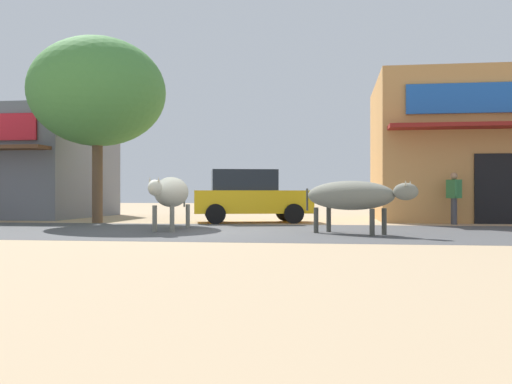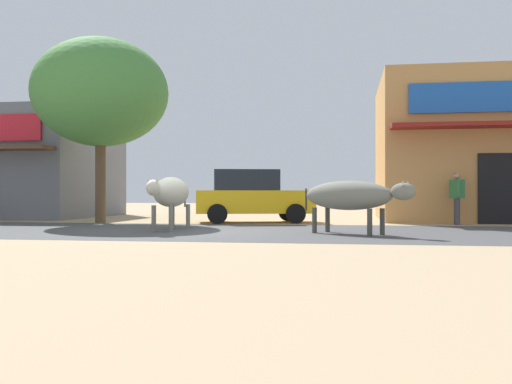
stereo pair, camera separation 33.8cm
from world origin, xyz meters
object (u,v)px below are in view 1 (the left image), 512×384
(roadside_tree, at_px, (97,92))
(pedestrian_by_shop, at_px, (454,194))
(cow_near_brown, at_px, (171,193))
(cow_far_dark, at_px, (352,196))
(parked_hatchback_car, at_px, (250,196))

(roadside_tree, distance_m, pedestrian_by_shop, 11.20)
(cow_near_brown, height_order, cow_far_dark, cow_near_brown)
(parked_hatchback_car, bearing_deg, cow_near_brown, -108.76)
(cow_near_brown, bearing_deg, roadside_tree, 136.10)
(parked_hatchback_car, distance_m, cow_near_brown, 4.24)
(roadside_tree, relative_size, pedestrian_by_shop, 3.76)
(parked_hatchback_car, distance_m, cow_far_dark, 5.66)
(cow_near_brown, relative_size, cow_far_dark, 1.13)
(roadside_tree, xyz_separation_m, cow_far_dark, (7.64, -3.92, -3.19))
(roadside_tree, height_order, pedestrian_by_shop, roadside_tree)
(cow_far_dark, xyz_separation_m, pedestrian_by_shop, (3.09, 4.45, 0.03))
(roadside_tree, height_order, cow_near_brown, roadside_tree)
(roadside_tree, relative_size, cow_far_dark, 2.22)
(parked_hatchback_car, distance_m, pedestrian_by_shop, 6.12)
(cow_near_brown, relative_size, pedestrian_by_shop, 1.91)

